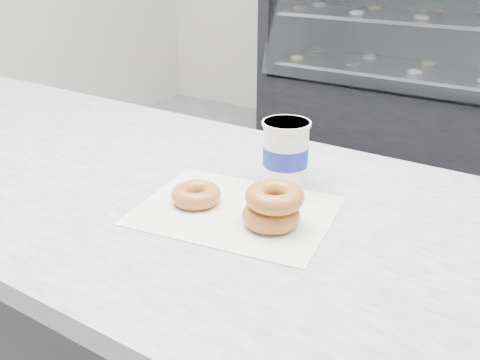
% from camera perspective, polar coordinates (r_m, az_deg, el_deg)
% --- Properties ---
extents(ground, '(5.00, 5.00, 0.00)m').
position_cam_1_polar(ground, '(2.00, 4.97, -17.96)').
color(ground, gray).
rests_on(ground, ground).
extents(counter, '(3.06, 0.76, 0.90)m').
position_cam_1_polar(counter, '(1.33, -7.40, -18.10)').
color(counter, '#333335').
rests_on(counter, ground).
extents(display_case, '(2.40, 0.74, 1.25)m').
position_cam_1_polar(display_case, '(3.61, 21.77, 8.99)').
color(display_case, black).
rests_on(display_case, ground).
extents(wax_paper, '(0.38, 0.31, 0.00)m').
position_cam_1_polar(wax_paper, '(0.95, -0.50, -3.28)').
color(wax_paper, silver).
rests_on(wax_paper, counter).
extents(donut_single, '(0.09, 0.09, 0.03)m').
position_cam_1_polar(donut_single, '(0.98, -4.71, -1.56)').
color(donut_single, '#B67832').
rests_on(donut_single, wax_paper).
extents(donut_stack, '(0.13, 0.13, 0.07)m').
position_cam_1_polar(donut_stack, '(0.89, 3.53, -2.81)').
color(donut_stack, '#B67832').
rests_on(donut_stack, wax_paper).
extents(coffee_cup, '(0.11, 0.11, 0.13)m').
position_cam_1_polar(coffee_cup, '(1.04, 4.87, 3.00)').
color(coffee_cup, white).
rests_on(coffee_cup, counter).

